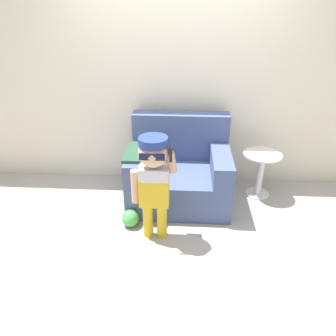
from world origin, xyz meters
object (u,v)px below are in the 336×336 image
Objects in this scene: side_table at (260,171)px; toy_ball at (130,218)px; armchair at (179,171)px; person_child at (154,173)px.

side_table is 1.57m from toy_ball.
side_table is at bearing 26.10° from toy_ball.
armchair is 6.33× the size of toy_ball.
armchair is 1.08× the size of person_child.
side_table reaches higher than toy_ball.
person_child is at bearing -28.11° from toy_ball.
toy_ball is at bearing -129.44° from armchair.
side_table is at bearing 36.01° from person_child.
armchair is 0.82m from person_child.
toy_ball is (-0.26, 0.14, -0.60)m from person_child.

